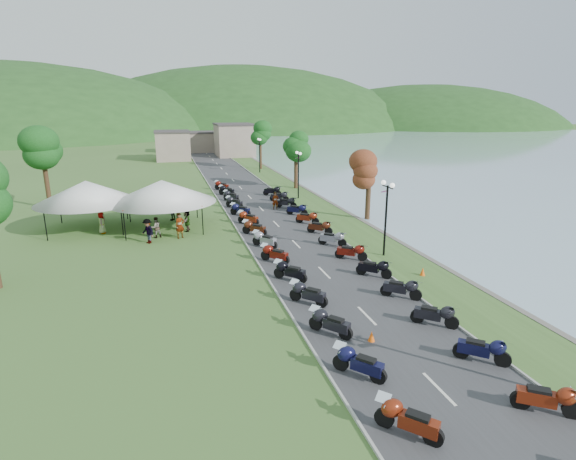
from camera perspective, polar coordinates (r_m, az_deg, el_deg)
road at (r=49.83m, az=-4.89°, el=4.18°), size 7.00×120.00×0.02m
hills_backdrop at (r=208.44m, az=-13.40°, el=12.52°), size 360.00×120.00×76.00m
far_building at (r=93.56m, az=-11.44°, el=10.82°), size 18.00×16.00×5.00m
moto_row_left at (r=32.02m, az=-3.00°, el=-1.28°), size 2.60×48.42×1.10m
moto_row_right at (r=31.13m, az=6.86°, el=-1.87°), size 2.60×43.68×1.10m
vendor_tent_main at (r=38.07m, az=-15.56°, el=3.15°), size 5.75×5.75×4.00m
vendor_tent_side at (r=39.85m, az=-24.02°, el=2.90°), size 5.38×5.38×4.00m
tree_lakeside at (r=40.10m, az=10.22°, el=5.90°), size 2.33×2.33×6.49m
pedestrian_a at (r=35.37m, az=-13.47°, el=-0.99°), size 0.89×0.80×1.98m
pedestrian_b at (r=35.94m, az=-16.34°, el=-0.93°), size 0.90×0.70×1.63m
pedestrian_c at (r=34.67m, az=-17.25°, el=-1.61°), size 1.11×1.25×1.84m
traffic_cone_near at (r=20.17m, az=10.56°, el=-13.13°), size 0.31×0.31×0.48m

